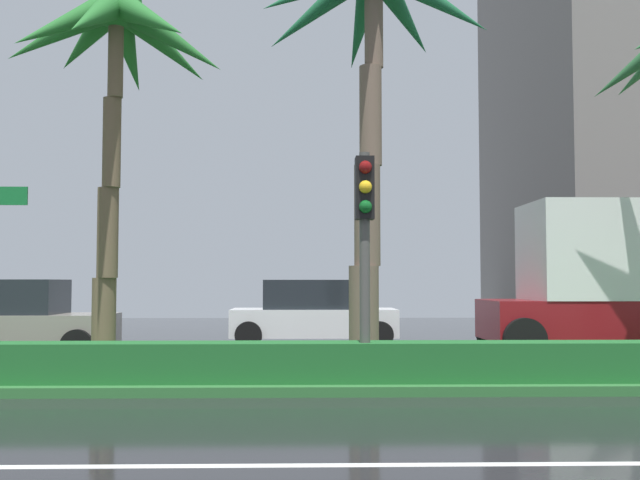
# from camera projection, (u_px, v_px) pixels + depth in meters

# --- Properties ---
(palm_tree_centre) EXTENTS (4.11, 4.08, 6.91)m
(palm_tree_centre) POSITION_uv_depth(u_px,v_px,m) (115.00, 50.00, 13.35)
(palm_tree_centre) COLOR brown
(palm_tree_centre) RESTS_ON median_strip
(palm_tree_centre_right) EXTENTS (4.40, 4.48, 7.76)m
(palm_tree_centre_right) POSITION_uv_depth(u_px,v_px,m) (372.00, 30.00, 13.63)
(palm_tree_centre_right) COLOR brown
(palm_tree_centre_right) RESTS_ON median_strip
(traffic_signal_median_right) EXTENTS (0.28, 0.43, 3.50)m
(traffic_signal_median_right) POSITION_uv_depth(u_px,v_px,m) (365.00, 223.00, 11.46)
(traffic_signal_median_right) COLOR #4C4C47
(traffic_signal_median_right) RESTS_ON median_strip
(car_in_traffic_third) EXTENTS (4.30, 2.02, 1.72)m
(car_in_traffic_third) POSITION_uv_depth(u_px,v_px,m) (12.00, 320.00, 16.59)
(car_in_traffic_third) COLOR gray
(car_in_traffic_third) RESTS_ON ground_plane
(car_in_traffic_fourth) EXTENTS (4.30, 2.02, 1.72)m
(car_in_traffic_fourth) POSITION_uv_depth(u_px,v_px,m) (312.00, 314.00, 19.78)
(car_in_traffic_fourth) COLOR white
(car_in_traffic_fourth) RESTS_ON ground_plane
(box_truck_lead) EXTENTS (6.40, 2.64, 3.46)m
(box_truck_lead) POSITION_uv_depth(u_px,v_px,m) (623.00, 287.00, 17.03)
(box_truck_lead) COLOR maroon
(box_truck_lead) RESTS_ON ground_plane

